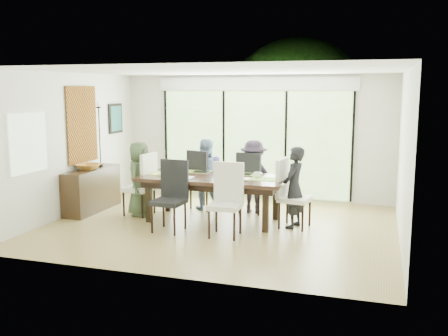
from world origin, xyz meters
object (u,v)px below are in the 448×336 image
(table_top, at_px, (213,178))
(person_right_end, at_px, (294,187))
(bowl, at_px, (88,167))
(person_far_left, at_px, (205,174))
(person_left_end, at_px, (139,178))
(chair_left_end, at_px, (139,184))
(chair_near_right, at_px, (225,200))
(vase, at_px, (216,173))
(laptop, at_px, (168,174))
(cup_a, at_px, (180,170))
(person_far_right, at_px, (253,177))
(sideboard, at_px, (92,190))
(chair_near_left, at_px, (168,196))
(chair_right_end, at_px, (295,193))
(chair_far_left, at_px, (205,179))
(cup_b, at_px, (219,175))
(cup_c, at_px, (257,175))
(chair_far_right, at_px, (254,182))

(table_top, xyz_separation_m, person_right_end, (1.48, 0.00, -0.08))
(table_top, height_order, bowl, bowl)
(person_far_left, bearing_deg, person_left_end, 26.44)
(chair_left_end, relative_size, chair_near_right, 1.00)
(person_right_end, xyz_separation_m, vase, (-1.43, 0.05, 0.18))
(person_right_end, xyz_separation_m, laptop, (-2.33, -0.10, 0.13))
(vase, relative_size, cup_a, 0.97)
(person_far_right, xyz_separation_m, sideboard, (-3.08, -0.82, -0.29))
(chair_near_left, xyz_separation_m, chair_near_right, (1.00, 0.00, 0.00))
(laptop, bearing_deg, cup_a, 58.22)
(chair_right_end, height_order, person_far_left, person_far_left)
(chair_right_end, distance_m, chair_near_left, 2.18)
(person_far_right, relative_size, laptop, 3.91)
(chair_right_end, bearing_deg, laptop, 101.34)
(chair_right_end, bearing_deg, chair_far_left, 75.35)
(chair_far_left, bearing_deg, chair_left_end, 59.08)
(person_far_right, distance_m, vase, 0.94)
(chair_near_left, relative_size, cup_b, 11.00)
(person_far_left, relative_size, vase, 10.75)
(person_left_end, relative_size, sideboard, 0.95)
(cup_a, bearing_deg, bowl, -172.68)
(chair_left_end, relative_size, cup_c, 8.87)
(vase, bearing_deg, person_right_end, -2.00)
(cup_b, height_order, sideboard, cup_b)
(chair_far_right, bearing_deg, cup_c, 119.71)
(bowl, bearing_deg, person_far_left, 23.73)
(chair_right_end, height_order, chair_near_left, same)
(person_far_right, bearing_deg, person_right_end, 131.22)
(bowl, bearing_deg, sideboard, 90.00)
(chair_far_right, height_order, bowl, chair_far_right)
(chair_left_end, xyz_separation_m, chair_near_left, (1.00, -0.87, 0.00))
(chair_near_left, relative_size, person_left_end, 0.85)
(person_right_end, xyz_separation_m, cup_b, (-1.33, -0.10, 0.17))
(chair_right_end, xyz_separation_m, cup_a, (-2.20, 0.15, 0.27))
(cup_c, bearing_deg, chair_far_left, 149.04)
(laptop, distance_m, sideboard, 1.74)
(person_right_end, distance_m, person_far_left, 2.10)
(person_right_end, relative_size, person_far_right, 1.00)
(person_right_end, bearing_deg, vase, -79.97)
(table_top, xyz_separation_m, person_far_right, (0.55, 0.83, -0.08))
(chair_near_right, xyz_separation_m, bowl, (-3.03, 0.78, 0.29))
(sideboard, relative_size, bowl, 3.36)
(table_top, height_order, cup_b, cup_b)
(person_left_end, xyz_separation_m, cup_a, (0.78, 0.15, 0.17))
(person_right_end, xyz_separation_m, cup_c, (-0.68, 0.10, 0.17))
(chair_far_right, distance_m, sideboard, 3.20)
(chair_near_left, bearing_deg, chair_right_end, 26.88)
(chair_near_right, bearing_deg, person_far_left, 117.18)
(chair_near_right, distance_m, vase, 1.06)
(person_left_end, distance_m, cup_b, 1.64)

